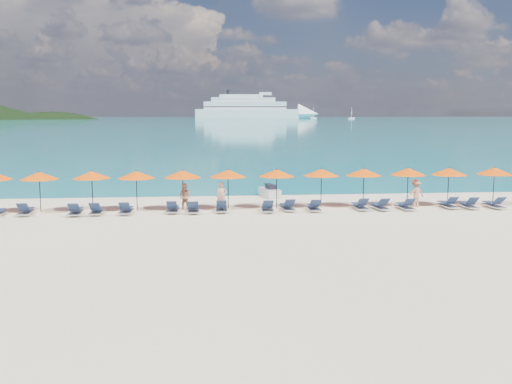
{
  "coord_description": "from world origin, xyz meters",
  "views": [
    {
      "loc": [
        -2.96,
        -27.26,
        5.38
      ],
      "look_at": [
        0.0,
        3.0,
        1.2
      ],
      "focal_mm": 40.0,
      "sensor_mm": 36.0,
      "label": 1
    }
  ],
  "objects": [
    {
      "name": "lounger_9",
      "position": [
        0.68,
        3.56,
        0.24
      ],
      "size": [
        0.69,
        1.73,
        0.66
      ],
      "rotation": [
        0.0,
        0.0,
        -0.04
      ],
      "color": "silver",
      "rests_on": "ground"
    },
    {
      "name": "umbrella_1",
      "position": [
        -11.77,
        4.76,
        2.02
      ],
      "size": [
        2.1,
        2.1,
        2.28
      ],
      "color": "black",
      "rests_on": "ground"
    },
    {
      "name": "lounger_7",
      "position": [
        -3.39,
        3.61,
        0.24
      ],
      "size": [
        0.64,
        1.71,
        0.66
      ],
      "rotation": [
        0.0,
        0.0,
        0.01
      ],
      "color": "silver",
      "rests_on": "ground"
    },
    {
      "name": "beachgoer_c",
      "position": [
        9.49,
        4.46,
        0.8
      ],
      "size": [
        1.1,
        0.64,
        1.61
      ],
      "primitive_type": "imported",
      "rotation": [
        0.0,
        0.0,
        3.3
      ],
      "color": "tan",
      "rests_on": "ground"
    },
    {
      "name": "jetski",
      "position": [
        1.53,
        9.39,
        0.33
      ],
      "size": [
        1.3,
        2.36,
        0.79
      ],
      "rotation": [
        0.0,
        0.0,
        0.22
      ],
      "color": "silver",
      "rests_on": "ground"
    },
    {
      "name": "lounger_16",
      "position": [
        12.27,
        3.59,
        0.24
      ],
      "size": [
        0.65,
        1.71,
        0.66
      ],
      "rotation": [
        0.0,
        0.0,
        -0.02
      ],
      "color": "silver",
      "rests_on": "ground"
    },
    {
      "name": "lounger_17",
      "position": [
        13.76,
        3.52,
        0.24
      ],
      "size": [
        0.75,
        1.74,
        0.66
      ],
      "rotation": [
        0.0,
        0.0,
        0.08
      ],
      "color": "silver",
      "rests_on": "ground"
    },
    {
      "name": "lounger_10",
      "position": [
        1.85,
        3.84,
        0.24
      ],
      "size": [
        0.73,
        1.74,
        0.66
      ],
      "rotation": [
        0.0,
        0.0,
        0.06
      ],
      "color": "silver",
      "rests_on": "ground"
    },
    {
      "name": "umbrella_8",
      "position": [
        6.5,
        4.93,
        2.02
      ],
      "size": [
        2.1,
        2.1,
        2.28
      ],
      "color": "black",
      "rests_on": "ground"
    },
    {
      "name": "sailboat_near",
      "position": [
        117.26,
        573.74,
        1.28
      ],
      "size": [
        6.78,
        2.26,
        12.43
      ],
      "color": "white",
      "rests_on": "ground"
    },
    {
      "name": "beachgoer_a",
      "position": [
        -1.81,
        4.17,
        0.8
      ],
      "size": [
        0.63,
        0.45,
        1.61
      ],
      "primitive_type": "imported",
      "rotation": [
        0.0,
        0.0,
        0.11
      ],
      "color": "tan",
      "rests_on": "ground"
    },
    {
      "name": "lounger_12",
      "position": [
        5.97,
        3.74,
        0.24
      ],
      "size": [
        0.67,
        1.72,
        0.66
      ],
      "rotation": [
        0.0,
        0.0,
        0.03
      ],
      "color": "silver",
      "rests_on": "ground"
    },
    {
      "name": "umbrella_5",
      "position": [
        -1.41,
        4.89,
        2.02
      ],
      "size": [
        2.1,
        2.1,
        2.28
      ],
      "color": "black",
      "rests_on": "ground"
    },
    {
      "name": "lounger_8",
      "position": [
        -1.84,
        3.8,
        0.24
      ],
      "size": [
        0.68,
        1.72,
        0.66
      ],
      "rotation": [
        0.0,
        0.0,
        -0.04
      ],
      "color": "silver",
      "rests_on": "ground"
    },
    {
      "name": "lounger_2",
      "position": [
        -12.31,
        3.86,
        0.24
      ],
      "size": [
        0.68,
        1.72,
        0.66
      ],
      "rotation": [
        0.0,
        0.0,
        0.04
      ],
      "color": "silver",
      "rests_on": "ground"
    },
    {
      "name": "umbrella_6",
      "position": [
        1.38,
        4.93,
        2.02
      ],
      "size": [
        2.1,
        2.1,
        2.28
      ],
      "color": "black",
      "rests_on": "ground"
    },
    {
      "name": "beachgoer_b",
      "position": [
        -3.85,
        4.62,
        0.75
      ],
      "size": [
        0.85,
        0.71,
        1.51
      ],
      "primitive_type": "imported",
      "rotation": [
        0.0,
        0.0,
        -0.47
      ],
      "color": "tan",
      "rests_on": "ground"
    },
    {
      "name": "lounger_13",
      "position": [
        7.08,
        3.64,
        0.24
      ],
      "size": [
        0.79,
        1.75,
        0.66
      ],
      "rotation": [
        0.0,
        0.0,
        0.1
      ],
      "color": "silver",
      "rests_on": "ground"
    },
    {
      "name": "lounger_6",
      "position": [
        -4.5,
        3.81,
        0.24
      ],
      "size": [
        0.71,
        1.73,
        0.66
      ],
      "rotation": [
        0.0,
        0.0,
        -0.05
      ],
      "color": "silver",
      "rests_on": "ground"
    },
    {
      "name": "lounger_3",
      "position": [
        -9.64,
        3.52,
        0.24
      ],
      "size": [
        0.68,
        1.72,
        0.66
      ],
      "rotation": [
        0.0,
        0.0,
        0.04
      ],
      "color": "silver",
      "rests_on": "ground"
    },
    {
      "name": "sailboat_far",
      "position": [
        151.71,
        548.05,
        1.18
      ],
      "size": [
        6.27,
        2.09,
        11.49
      ],
      "color": "white",
      "rests_on": "ground"
    },
    {
      "name": "lounger_5",
      "position": [
        -6.99,
        3.66,
        0.24
      ],
      "size": [
        0.67,
        1.72,
        0.66
      ],
      "rotation": [
        0.0,
        0.0,
        -0.03
      ],
      "color": "silver",
      "rests_on": "ground"
    },
    {
      "name": "ground",
      "position": [
        0.0,
        0.0,
        0.0
      ],
      "size": [
        1400.0,
        1400.0,
        0.0
      ],
      "primitive_type": "plane",
      "color": "beige"
    },
    {
      "name": "umbrella_7",
      "position": [
        4.0,
        4.97,
        2.02
      ],
      "size": [
        2.1,
        2.1,
        2.28
      ],
      "color": "black",
      "rests_on": "ground"
    },
    {
      "name": "umbrella_4",
      "position": [
        -3.97,
        4.85,
        2.02
      ],
      "size": [
        2.1,
        2.1,
        2.28
      ],
      "color": "black",
      "rests_on": "ground"
    },
    {
      "name": "lounger_11",
      "position": [
        3.29,
        3.6,
        0.24
      ],
      "size": [
        0.66,
        1.72,
        0.66
      ],
      "rotation": [
        0.0,
        0.0,
        -0.03
      ],
      "color": "silver",
      "rests_on": "ground"
    },
    {
      "name": "umbrella_2",
      "position": [
        -8.99,
        4.95,
        2.02
      ],
      "size": [
        2.1,
        2.1,
        2.28
      ],
      "color": "black",
      "rests_on": "ground"
    },
    {
      "name": "umbrella_10",
      "position": [
        11.59,
        4.81,
        2.02
      ],
      "size": [
        2.1,
        2.1,
        2.28
      ],
      "color": "black",
      "rests_on": "ground"
    },
    {
      "name": "umbrella_9",
      "position": [
        9.17,
        4.97,
        2.02
      ],
      "size": [
        2.1,
        2.1,
        2.28
      ],
      "color": "black",
      "rests_on": "ground"
    },
    {
      "name": "umbrella_3",
      "position": [
        -6.53,
        4.75,
        2.02
      ],
      "size": [
        2.1,
        2.1,
        2.28
      ],
      "color": "black",
      "rests_on": "ground"
    },
    {
      "name": "sea",
      "position": [
        0.0,
        660.0,
        0.01
      ],
      "size": [
        1600.0,
        1300.0,
        0.01
      ],
      "primitive_type": "cube",
      "color": "#1FA9B2",
      "rests_on": "ground"
    },
    {
      "name": "umbrella_11",
      "position": [
        14.38,
        4.78,
        2.02
      ],
      "size": [
        2.1,
        2.1,
        2.28
      ],
      "color": "black",
      "rests_on": "ground"
    },
    {
      "name": "lounger_4",
      "position": [
        -8.55,
        3.62,
        0.24
      ],
      "size": [
        0.62,
        1.7,
        0.66
      ],
      "rotation": [
        0.0,
        0.0,
        0.0
      ],
      "color": "silver",
      "rests_on": "ground"
    },
    {
      "name": "cruise_ship",
      "position": [
        62.47,
        618.54,
        10.02
      ],
      "size": [
        139.61,
        33.55,
        38.49
      ],
      "rotation": [
        0.0,
        0.0,
        -0.08
      ],
      "color": "white",
      "rests_on": "ground"
    },
    {
      "name": "headland_small",
      "position": [
        -150.0,
        560.0,
        -35.0
      ],
      "size": [
        162.0,
        126.0,
        85.5
      ],
      "color": "black",
      "rests_on": "ground"
    },
    {
      "name": "lounger_14",
      "position": [
        8.51,
        3.5,
        0.24
      ],
      "size": [
        0.72,
        1.73,
        0.66
      ],
      "rotation": [
        0.0,
        0.0,
        0.06
      ],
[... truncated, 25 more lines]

